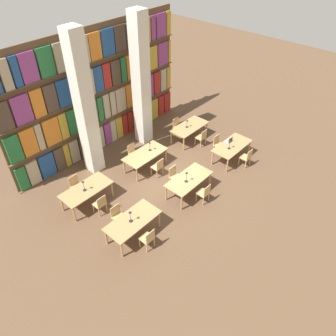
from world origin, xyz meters
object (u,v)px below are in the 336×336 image
Objects in this scene: chair_11 at (177,126)px; chair_5 at (218,144)px; pillar_left at (85,108)px; desk_lamp_3 at (83,184)px; pillar_center at (141,82)px; desk_lamp_0 at (130,215)px; chair_6 at (100,204)px; reading_table_2 at (232,147)px; desk_lamp_2 at (230,143)px; chair_10 at (202,137)px; desk_lamp_5 at (187,122)px; reading_table_4 at (145,155)px; chair_8 at (158,167)px; chair_4 at (246,157)px; laptop at (229,141)px; reading_table_0 at (133,222)px; desk_lamp_4 at (150,145)px; chair_7 at (76,185)px; reading_table_1 at (189,180)px; chair_1 at (118,216)px; reading_table_3 at (86,190)px; chair_2 at (204,193)px; chair_0 at (148,238)px; chair_3 at (175,176)px; chair_9 at (133,152)px; desk_lamp_1 at (187,175)px.

chair_5 is at bearing 91.67° from chair_11.
pillar_left reaches higher than desk_lamp_3.
pillar_center is 6.33m from desk_lamp_0.
reading_table_2 is at bearing -16.20° from chair_6.
desk_lamp_0 is at bearing -138.72° from pillar_center.
desk_lamp_2 is 0.52× the size of chair_10.
pillar_center is 6.93× the size of chair_5.
chair_5 is 1.80m from desk_lamp_5.
chair_8 reaches higher than reading_table_4.
pillar_center is 5.66m from chair_4.
desk_lamp_0 is 6.21m from laptop.
desk_lamp_2 is 6.06m from chair_6.
desk_lamp_4 reaches higher than reading_table_0.
chair_7 is 6.03m from chair_11.
reading_table_1 is 3.03m from reading_table_2.
chair_11 is (-0.03, 3.17, -0.22)m from reading_table_2.
pillar_center reaches higher than chair_5.
chair_6 is at bearing -123.58° from pillar_left.
pillar_left reaches higher than reading_table_1.
chair_1 is at bearing 93.06° from reading_table_0.
reading_table_3 is 2.24× the size of chair_11.
chair_4 is (3.05, -0.01, 0.00)m from chair_2.
reading_table_4 is (2.98, 3.11, 0.22)m from chair_0.
desk_lamp_5 is at bearing 0.38° from reading_table_4.
chair_10 is (2.98, 0.89, 0.00)m from chair_3.
reading_table_2 is 4.10× the size of desk_lamp_3.
reading_table_4 is at bearing -151.88° from chair_1.
chair_1 and chair_8 have the same top height.
chair_10 is at bearing -85.52° from chair_5.
desk_lamp_0 reaches higher than chair_5.
reading_table_1 and reading_table_3 have the same top height.
pillar_left is 6.93× the size of chair_7.
chair_2 is 4.56m from desk_lamp_3.
pillar_left reaches higher than chair_0.
desk_lamp_0 is 1.79m from chair_6.
reading_table_0 is (-4.46, -3.99, -2.32)m from pillar_center.
pillar_center reaches higher than reading_table_1.
pillar_left is 6.93× the size of chair_11.
chair_3 is 3.11m from reading_table_2.
laptop is at bearing 137.67° from chair_9.
chair_3 is at bearing -163.32° from chair_10.
chair_4 is (6.02, -0.83, -0.22)m from reading_table_0.
chair_2 is 1.91× the size of desk_lamp_2.
chair_4 is (4.57, -4.82, -2.53)m from pillar_left.
pillar_center is 4.42m from chair_3.
desk_lamp_1 is 0.56× the size of chair_4.
desk_lamp_4 is at bearing 67.14° from chair_8.
reading_table_1 is at bearing 13.00° from chair_0.
desk_lamp_5 reaches higher than chair_0.
laptop is 0.16× the size of reading_table_4.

